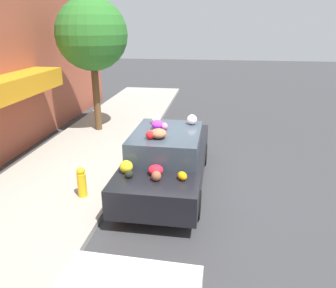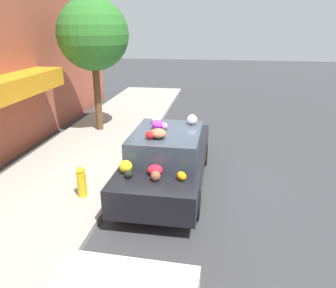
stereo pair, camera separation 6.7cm
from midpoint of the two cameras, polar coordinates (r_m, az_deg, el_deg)
ground_plane at (r=8.25m, az=0.21°, el=-6.95°), size 60.00×60.00×0.00m
sidewalk_curb at (r=8.99m, az=-17.13°, el=-5.05°), size 24.00×3.20×0.13m
street_tree at (r=11.72m, az=-12.76°, el=18.02°), size 2.38×2.38×4.49m
fire_hydrant at (r=7.54m, az=-14.57°, el=-6.37°), size 0.20×0.20×0.70m
art_car at (r=7.89m, az=0.17°, el=-2.30°), size 4.50×1.81×1.68m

